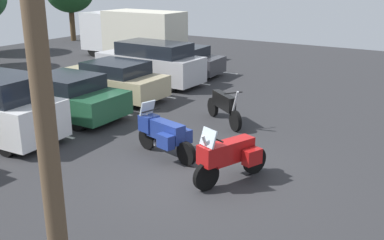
# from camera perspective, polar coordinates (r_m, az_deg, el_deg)

# --- Properties ---
(ground) EXTENTS (44.00, 44.00, 0.10)m
(ground) POSITION_cam_1_polar(r_m,az_deg,el_deg) (10.91, 0.86, -7.12)
(ground) COLOR #2D2D30
(motorcycle_touring) EXTENTS (2.07, 1.12, 1.43)m
(motorcycle_touring) POSITION_cam_1_polar(r_m,az_deg,el_deg) (10.26, 4.76, -4.53)
(motorcycle_touring) COLOR black
(motorcycle_touring) RESTS_ON ground
(motorcycle_second) EXTENTS (1.45, 1.94, 1.29)m
(motorcycle_second) POSITION_cam_1_polar(r_m,az_deg,el_deg) (14.39, 4.10, 1.78)
(motorcycle_second) COLOR black
(motorcycle_second) RESTS_ON ground
(motorcycle_third) EXTENTS (0.99, 2.14, 1.39)m
(motorcycle_third) POSITION_cam_1_polar(r_m,az_deg,el_deg) (11.74, -3.64, -1.66)
(motorcycle_third) COLOR black
(motorcycle_third) RESTS_ON ground
(car_green) EXTENTS (2.00, 4.76, 1.46)m
(car_green) POSITION_cam_1_polar(r_m,az_deg,el_deg) (15.71, -16.36, 2.98)
(car_green) COLOR #235638
(car_green) RESTS_ON ground
(car_champagne) EXTENTS (1.93, 4.58, 1.47)m
(car_champagne) POSITION_cam_1_polar(r_m,az_deg,el_deg) (17.60, -10.36, 5.02)
(car_champagne) COLOR #C1B289
(car_champagne) RESTS_ON ground
(car_silver) EXTENTS (1.93, 4.86, 1.84)m
(car_silver) POSITION_cam_1_polar(r_m,az_deg,el_deg) (19.83, -5.28, 7.25)
(car_silver) COLOR #B7B7BC
(car_silver) RESTS_ON ground
(car_charcoal) EXTENTS (2.04, 4.55, 1.38)m
(car_charcoal) POSITION_cam_1_polar(r_m,az_deg,el_deg) (21.77, -1.78, 7.63)
(car_charcoal) COLOR #38383D
(car_charcoal) RESTS_ON ground
(box_truck) EXTENTS (2.22, 6.20, 2.68)m
(box_truck) POSITION_cam_1_polar(r_m,az_deg,el_deg) (26.39, -7.54, 11.05)
(box_truck) COLOR silver
(box_truck) RESTS_ON ground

